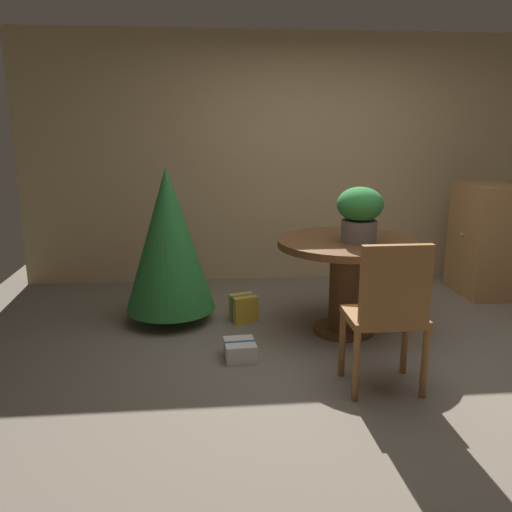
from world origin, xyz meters
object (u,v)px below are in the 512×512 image
object	(u,v)px
holiday_tree	(169,239)
gift_box_cream	(240,350)
gift_box_gold	(243,308)
wooden_chair_near	(389,309)
wooden_cabinet	(486,240)
flower_vase	(360,211)
round_dining_table	(346,266)

from	to	relation	value
holiday_tree	gift_box_cream	world-z (taller)	holiday_tree
holiday_tree	gift_box_cream	bearing A→B (deg)	-56.38
holiday_tree	gift_box_gold	size ratio (longest dim) A/B	5.27
wooden_chair_near	gift_box_gold	xyz separation A→B (m)	(-0.81, 1.35, -0.45)
wooden_cabinet	holiday_tree	bearing A→B (deg)	-170.89
flower_vase	holiday_tree	world-z (taller)	holiday_tree
gift_box_gold	holiday_tree	bearing A→B (deg)	174.65
round_dining_table	wooden_chair_near	world-z (taller)	wooden_chair_near
holiday_tree	gift_box_gold	distance (m)	0.88
wooden_chair_near	wooden_cabinet	world-z (taller)	wooden_cabinet
flower_vase	wooden_chair_near	size ratio (longest dim) A/B	0.43
flower_vase	round_dining_table	bearing A→B (deg)	131.54
flower_vase	wooden_chair_near	world-z (taller)	flower_vase
wooden_chair_near	wooden_cabinet	xyz separation A→B (m)	(1.66, 1.91, -0.01)
round_dining_table	flower_vase	bearing A→B (deg)	-48.46
round_dining_table	flower_vase	size ratio (longest dim) A/B	2.59
round_dining_table	wooden_cabinet	world-z (taller)	wooden_cabinet
flower_vase	wooden_cabinet	xyz separation A→B (m)	(1.59, 0.96, -0.46)
wooden_chair_near	gift_box_cream	distance (m)	1.18
gift_box_gold	wooden_cabinet	world-z (taller)	wooden_cabinet
gift_box_gold	wooden_cabinet	size ratio (longest dim) A/B	0.23
flower_vase	gift_box_gold	distance (m)	1.32
holiday_tree	wooden_cabinet	xyz separation A→B (m)	(3.09, 0.50, -0.17)
wooden_chair_near	gift_box_cream	world-z (taller)	wooden_chair_near
round_dining_table	wooden_chair_near	bearing A→B (deg)	-90.00
flower_vase	gift_box_cream	xyz separation A→B (m)	(-0.96, -0.35, -0.95)
holiday_tree	wooden_cabinet	distance (m)	3.14
flower_vase	gift_box_cream	world-z (taller)	flower_vase
wooden_cabinet	wooden_chair_near	bearing A→B (deg)	-131.02
gift_box_gold	wooden_cabinet	bearing A→B (deg)	12.67
round_dining_table	holiday_tree	distance (m)	1.50
gift_box_gold	gift_box_cream	xyz separation A→B (m)	(-0.08, -0.76, -0.05)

